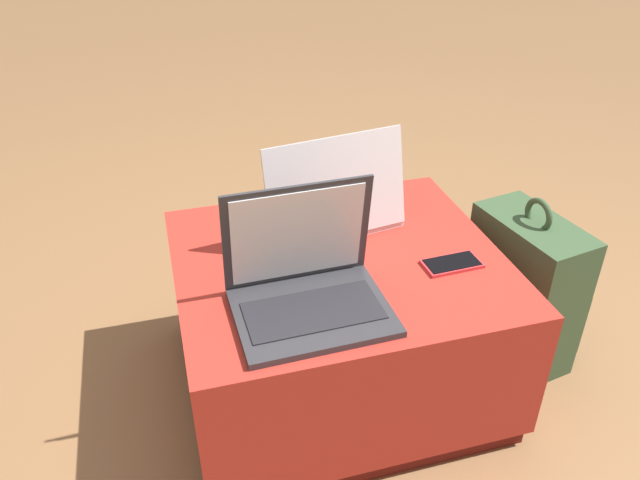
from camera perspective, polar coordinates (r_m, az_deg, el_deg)
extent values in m
plane|color=olive|center=(1.81, 1.53, -12.60)|extent=(14.00, 14.00, 0.00)
cube|color=maroon|center=(1.79, 1.54, -12.04)|extent=(0.77, 0.68, 0.05)
cube|color=#B22D23|center=(1.66, 1.65, -6.91)|extent=(0.81, 0.71, 0.36)
cube|color=#333338|center=(1.36, -0.72, -6.63)|extent=(0.34, 0.27, 0.02)
cube|color=#232328|center=(1.35, -0.64, -6.48)|extent=(0.30, 0.15, 0.00)
cube|color=#333338|center=(1.37, -2.10, 0.58)|extent=(0.33, 0.05, 0.26)
cube|color=white|center=(1.37, -2.04, 0.46)|extent=(0.30, 0.04, 0.23)
cube|color=silver|center=(1.71, 0.02, 2.23)|extent=(0.41, 0.31, 0.02)
cube|color=#B2B2B7|center=(1.71, -0.07, 2.61)|extent=(0.35, 0.19, 0.00)
cube|color=silver|center=(1.56, 1.59, 4.79)|extent=(0.38, 0.12, 0.25)
cube|color=#B23D93|center=(1.57, 1.51, 4.83)|extent=(0.34, 0.10, 0.23)
cube|color=red|center=(1.55, 11.97, -2.15)|extent=(0.15, 0.08, 0.01)
cube|color=black|center=(1.55, 11.99, -2.00)|extent=(0.13, 0.07, 0.00)
cube|color=#385133|center=(1.86, 18.02, -4.26)|extent=(0.22, 0.35, 0.44)
cube|color=#2F452B|center=(1.97, 19.82, -5.43)|extent=(0.10, 0.27, 0.20)
torus|color=#385133|center=(1.73, 19.34, 2.17)|extent=(0.03, 0.10, 0.09)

